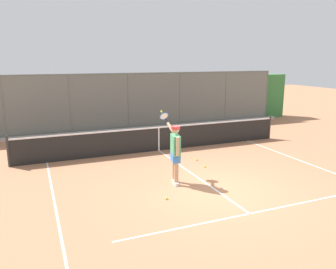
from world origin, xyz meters
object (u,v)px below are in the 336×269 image
(tennis_ball_near_net, at_px, (197,160))
(tennis_ball_mid_court, at_px, (205,166))
(tennis_player, at_px, (175,150))
(tennis_ball_near_baseline, at_px, (167,198))

(tennis_ball_near_net, xyz_separation_m, tennis_ball_mid_court, (0.10, 0.78, 0.00))
(tennis_ball_near_net, bearing_deg, tennis_player, 47.11)
(tennis_player, distance_m, tennis_ball_near_net, 2.56)
(tennis_player, height_order, tennis_ball_near_baseline, tennis_player)
(tennis_player, relative_size, tennis_ball_near_net, 30.32)
(tennis_ball_mid_court, distance_m, tennis_ball_near_baseline, 2.93)
(tennis_ball_near_net, distance_m, tennis_ball_mid_court, 0.78)
(tennis_ball_near_net, distance_m, tennis_ball_near_baseline, 3.56)
(tennis_player, bearing_deg, tennis_ball_near_net, -31.11)
(tennis_ball_near_net, relative_size, tennis_ball_near_baseline, 1.00)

